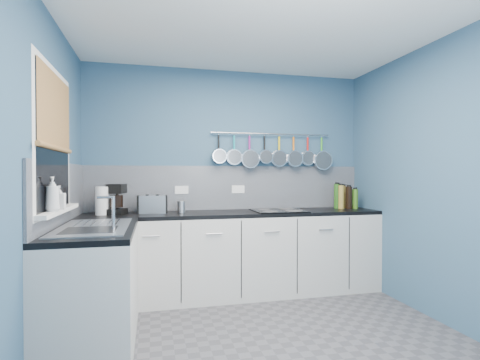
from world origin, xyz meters
name	(u,v)px	position (x,y,z in m)	size (l,w,h in m)	color
floor	(269,346)	(0.00, 0.00, -0.01)	(3.20, 3.00, 0.02)	#47474C
ceiling	(269,15)	(0.00, 0.00, 2.51)	(3.20, 3.00, 0.02)	white
wall_back	(229,179)	(0.00, 1.51, 1.25)	(3.20, 0.02, 2.50)	#32546F
wall_front	(399,190)	(0.00, -1.51, 1.25)	(3.20, 0.02, 2.50)	#32546F
wall_left	(36,183)	(-1.61, 0.00, 1.25)	(0.02, 3.00, 2.50)	#32546F
wall_right	(447,181)	(1.61, 0.00, 1.25)	(0.02, 3.00, 2.50)	#32546F
backsplash_back	(229,188)	(0.00, 1.49, 1.15)	(3.20, 0.02, 0.50)	gray
backsplash_left	(62,193)	(-1.59, 0.60, 1.15)	(0.02, 1.80, 0.50)	gray
cabinet_run_back	(235,255)	(0.00, 1.20, 0.43)	(3.20, 0.60, 0.86)	beige
worktop_back	(235,214)	(0.00, 1.20, 0.88)	(3.20, 0.60, 0.04)	black
cabinet_run_left	(94,289)	(-1.30, 0.30, 0.43)	(0.60, 1.20, 0.86)	beige
worktop_left	(94,230)	(-1.30, 0.30, 0.88)	(0.60, 1.20, 0.04)	black
window_frame	(54,141)	(-1.58, 0.30, 1.55)	(0.01, 1.00, 1.10)	white
window_glass	(55,141)	(-1.57, 0.30, 1.55)	(0.01, 0.90, 1.00)	black
bamboo_blind	(55,111)	(-1.56, 0.30, 1.77)	(0.01, 0.90, 0.55)	#AE733A
window_sill	(58,211)	(-1.55, 0.30, 1.04)	(0.10, 0.98, 0.03)	white
sink_unit	(94,227)	(-1.30, 0.30, 0.90)	(0.50, 0.95, 0.01)	silver
mixer_tap	(113,212)	(-1.14, 0.12, 1.03)	(0.12, 0.08, 0.26)	silver
socket_left	(182,190)	(-0.55, 1.48, 1.13)	(0.15, 0.01, 0.09)	white
socket_right	(238,189)	(0.10, 1.48, 1.13)	(0.15, 0.01, 0.09)	white
pot_rail	(272,134)	(0.50, 1.45, 1.78)	(0.02, 0.02, 1.45)	silver
soap_bottle_a	(52,194)	(-1.53, 0.07, 1.17)	(0.09, 0.09, 0.24)	white
soap_bottle_b	(59,197)	(-1.53, 0.25, 1.14)	(0.08, 0.08, 0.17)	white
paper_towel	(102,201)	(-1.36, 1.20, 1.04)	(0.13, 0.13, 0.28)	white
coffee_maker	(116,199)	(-1.22, 1.23, 1.05)	(0.17, 0.19, 0.31)	black
toaster	(152,204)	(-0.87, 1.27, 0.99)	(0.29, 0.16, 0.18)	silver
canister	(181,207)	(-0.57, 1.25, 0.96)	(0.08, 0.08, 0.12)	silver
hob	(279,211)	(0.48, 1.14, 0.91)	(0.55, 0.49, 0.01)	black
pan_0	(219,148)	(-0.13, 1.44, 1.60)	(0.16, 0.10, 0.35)	silver
pan_1	(234,149)	(0.05, 1.44, 1.60)	(0.18, 0.05, 0.37)	silver
pan_2	(250,151)	(0.23, 1.44, 1.58)	(0.22, 0.08, 0.41)	silver
pan_3	(265,149)	(0.41, 1.44, 1.60)	(0.16, 0.09, 0.35)	silver
pan_4	(279,150)	(0.59, 1.44, 1.59)	(0.19, 0.05, 0.38)	silver
pan_5	(294,151)	(0.77, 1.44, 1.59)	(0.20, 0.08, 0.39)	silver
pan_6	(308,150)	(0.95, 1.44, 1.60)	(0.18, 0.05, 0.37)	silver
pan_7	(322,153)	(1.14, 1.44, 1.57)	(0.23, 0.08, 0.42)	silver
condiment_0	(350,202)	(1.44, 1.31, 0.97)	(0.05, 0.05, 0.14)	brown
condiment_1	(343,197)	(1.37, 1.34, 1.03)	(0.07, 0.07, 0.27)	brown
condiment_2	(337,196)	(1.27, 1.31, 1.04)	(0.07, 0.07, 0.29)	#265919
condiment_3	(355,199)	(1.46, 1.22, 1.01)	(0.06, 0.06, 0.23)	#3F721E
condiment_4	(349,198)	(1.37, 1.21, 1.03)	(0.07, 0.07, 0.26)	black
condiment_5	(341,197)	(1.29, 1.24, 1.04)	(0.07, 0.07, 0.28)	olive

